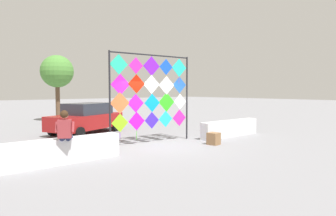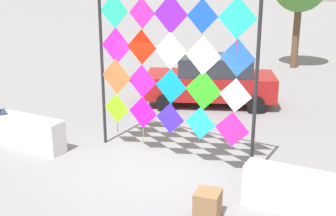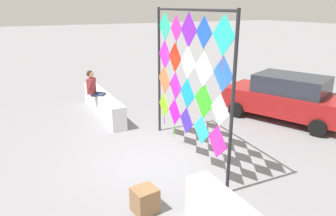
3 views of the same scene
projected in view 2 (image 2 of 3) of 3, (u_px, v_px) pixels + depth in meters
ground at (150, 169)px, 9.05m from camera, size 120.00×120.00×0.00m
plaza_ledge_left at (2, 127)px, 10.45m from camera, size 3.58×0.46×0.75m
kite_display_rack at (170, 64)px, 8.96m from camera, size 3.76×0.32×3.61m
parked_car at (211, 80)px, 13.35m from camera, size 4.22×3.05×1.51m
cardboard_box_large at (208, 205)px, 7.20m from camera, size 0.46×0.48×0.48m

